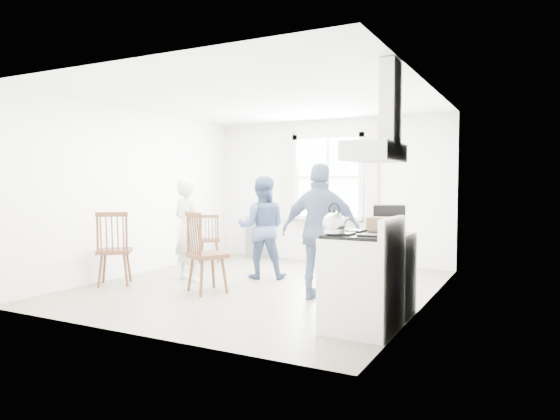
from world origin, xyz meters
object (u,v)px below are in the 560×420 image
object	(u,v)px
stereo_stack	(389,219)
windsor_chair_a	(209,233)
person_mid	(262,227)
person_right	(321,231)
person_left	(188,230)
gas_stove	(362,281)
windsor_chair_b	(199,243)
windsor_chair_c	(113,240)
low_cabinet	(388,274)

from	to	relation	value
stereo_stack	windsor_chair_a	bearing A→B (deg)	152.98
windsor_chair_a	person_mid	bearing A→B (deg)	-27.19
person_right	person_left	bearing A→B (deg)	-16.62
person_left	person_right	bearing A→B (deg)	-172.09
stereo_stack	windsor_chair_a	size ratio (longest dim) A/B	0.46
stereo_stack	gas_stove	bearing A→B (deg)	-94.34
windsor_chair_b	gas_stove	bearing A→B (deg)	-13.77
gas_stove	person_right	size ratio (longest dim) A/B	0.66
person_mid	person_right	distance (m)	1.61
windsor_chair_c	person_right	bearing A→B (deg)	12.14
windsor_chair_c	person_left	distance (m)	1.06
low_cabinet	windsor_chair_b	distance (m)	2.49
gas_stove	windsor_chair_a	size ratio (longest dim) A/B	1.27
stereo_stack	person_right	world-z (taller)	person_right
windsor_chair_c	windsor_chair_b	bearing A→B (deg)	8.44
stereo_stack	windsor_chair_c	world-z (taller)	stereo_stack
gas_stove	windsor_chair_a	world-z (taller)	gas_stove
windsor_chair_a	person_right	bearing A→B (deg)	-30.15
gas_stove	windsor_chair_c	world-z (taller)	gas_stove
windsor_chair_a	windsor_chair_c	xyz separation A→B (m)	(0.02, -2.30, 0.10)
person_mid	person_right	size ratio (longest dim) A/B	0.91
person_mid	person_right	bearing A→B (deg)	121.81
windsor_chair_a	windsor_chair_c	distance (m)	2.30
windsor_chair_c	person_left	size ratio (longest dim) A/B	0.70
windsor_chair_c	person_right	size ratio (longest dim) A/B	0.62
gas_stove	person_mid	distance (m)	2.92
windsor_chair_b	windsor_chair_a	bearing A→B (deg)	122.68
person_left	person_mid	xyz separation A→B (m)	(0.86, 0.70, 0.02)
person_left	person_mid	size ratio (longest dim) A/B	0.98
person_right	person_mid	bearing A→B (deg)	-45.10
windsor_chair_a	person_mid	world-z (taller)	person_mid
windsor_chair_c	person_mid	world-z (taller)	person_mid
low_cabinet	person_left	distance (m)	3.19
person_right	windsor_chair_c	bearing A→B (deg)	0.41
person_mid	person_right	xyz separation A→B (m)	(1.34, -0.88, 0.07)
person_left	low_cabinet	bearing A→B (deg)	-176.27
person_mid	stereo_stack	bearing A→B (deg)	128.29
gas_stove	windsor_chair_b	size ratio (longest dim) A/B	1.04
gas_stove	windsor_chair_c	size ratio (longest dim) A/B	1.06
windsor_chair_b	windsor_chair_c	distance (m)	1.35
windsor_chair_b	windsor_chair_c	world-z (taller)	windsor_chair_b
windsor_chair_a	windsor_chair_b	bearing A→B (deg)	-57.32
low_cabinet	person_mid	size ratio (longest dim) A/B	0.58
windsor_chair_a	windsor_chair_b	xyz separation A→B (m)	(1.35, -2.10, 0.12)
windsor_chair_c	person_right	world-z (taller)	person_right
stereo_stack	person_left	bearing A→B (deg)	171.74
person_left	stereo_stack	bearing A→B (deg)	-175.45
person_right	windsor_chair_a	bearing A→B (deg)	-41.88
stereo_stack	windsor_chair_b	bearing A→B (deg)	-176.37
stereo_stack	person_left	size ratio (longest dim) A/B	0.27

